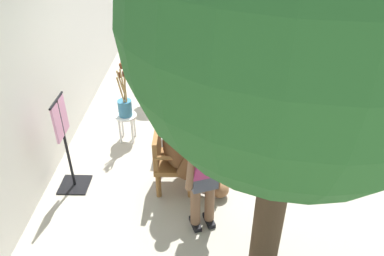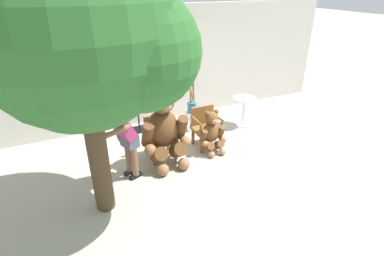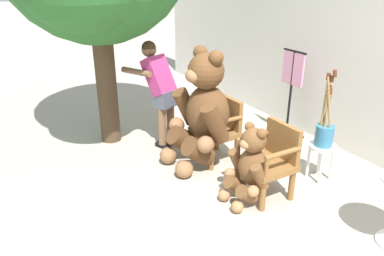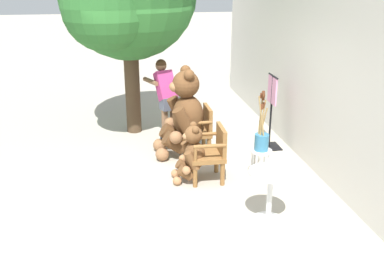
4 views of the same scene
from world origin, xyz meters
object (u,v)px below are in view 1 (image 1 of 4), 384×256
object	(u,v)px
person_visitor	(207,172)
patio_tree	(305,19)
teddy_bear_large	(190,140)
white_stool	(126,121)
wooden_chair_right	(175,118)
brush_bucket	(125,104)
wooden_chair_left	(170,158)
teddy_bear_small	(194,118)
clothing_display_stand	(66,143)
round_side_table	(154,81)

from	to	relation	value
person_visitor	patio_tree	world-z (taller)	patio_tree
teddy_bear_large	white_stool	distance (m)	1.58
wooden_chair_right	teddy_bear_large	bearing A→B (deg)	-165.70
teddy_bear_large	brush_bucket	distance (m)	1.53
wooden_chair_left	teddy_bear_large	bearing A→B (deg)	-89.43
wooden_chair_left	teddy_bear_small	world-z (taller)	teddy_bear_small
wooden_chair_left	person_visitor	xyz separation A→B (m)	(-0.82, -0.48, 0.45)
wooden_chair_left	teddy_bear_small	distance (m)	1.08
wooden_chair_right	teddy_bear_small	size ratio (longest dim) A/B	0.93
teddy_bear_small	teddy_bear_large	bearing A→B (deg)	178.58
clothing_display_stand	round_side_table	bearing A→B (deg)	-19.28
round_side_table	clothing_display_stand	world-z (taller)	clothing_display_stand
white_stool	round_side_table	distance (m)	1.31
brush_bucket	round_side_table	xyz separation A→B (m)	(1.27, -0.30, -0.22)
wooden_chair_right	wooden_chair_left	bearing A→B (deg)	180.00
brush_bucket	round_side_table	bearing A→B (deg)	-13.06
teddy_bear_small	person_visitor	bearing A→B (deg)	-174.27
brush_bucket	clothing_display_stand	bearing A→B (deg)	154.39
white_stool	person_visitor	bearing A→B (deg)	-146.52
teddy_bear_small	wooden_chair_right	bearing A→B (deg)	89.60
teddy_bear_large	round_side_table	xyz separation A→B (m)	(2.37, 0.76, -0.32)
person_visitor	round_side_table	xyz separation A→B (m)	(3.19, 0.97, -0.46)
teddy_bear_large	teddy_bear_small	size ratio (longest dim) A/B	1.69
wooden_chair_left	teddy_bear_large	distance (m)	0.41
wooden_chair_left	teddy_bear_small	bearing A→B (deg)	-15.62
patio_tree	clothing_display_stand	bearing A→B (deg)	64.87
teddy_bear_small	wooden_chair_left	bearing A→B (deg)	164.38
white_stool	clothing_display_stand	size ratio (longest dim) A/B	0.34
wooden_chair_right	brush_bucket	world-z (taller)	brush_bucket
wooden_chair_left	round_side_table	distance (m)	2.43
person_visitor	patio_tree	xyz separation A→B (m)	(-0.41, -0.68, 1.79)
brush_bucket	clothing_display_stand	world-z (taller)	brush_bucket
wooden_chair_left	person_visitor	distance (m)	1.05
person_visitor	teddy_bear_small	bearing A→B (deg)	5.73
teddy_bear_small	round_side_table	size ratio (longest dim) A/B	1.29
brush_bucket	patio_tree	world-z (taller)	patio_tree
wooden_chair_left	brush_bucket	distance (m)	1.37
teddy_bear_large	round_side_table	world-z (taller)	teddy_bear_large
patio_tree	brush_bucket	bearing A→B (deg)	39.84
teddy_bear_large	round_side_table	bearing A→B (deg)	17.78
wooden_chair_left	person_visitor	size ratio (longest dim) A/B	0.56
wooden_chair_left	brush_bucket	xyz separation A→B (m)	(1.10, 0.79, 0.20)
teddy_bear_large	clothing_display_stand	xyz separation A→B (m)	(-0.06, 1.61, -0.05)
round_side_table	clothing_display_stand	size ratio (longest dim) A/B	0.53
wooden_chair_left	patio_tree	size ratio (longest dim) A/B	0.21
clothing_display_stand	white_stool	bearing A→B (deg)	-25.45
wooden_chair_left	wooden_chair_right	size ratio (longest dim) A/B	1.00
teddy_bear_large	clothing_display_stand	world-z (taller)	teddy_bear_large
white_stool	brush_bucket	xyz separation A→B (m)	(-0.00, -0.00, 0.31)
brush_bucket	patio_tree	xyz separation A→B (m)	(-2.33, -1.94, 2.04)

